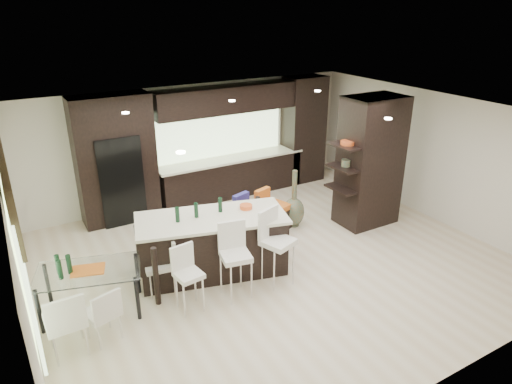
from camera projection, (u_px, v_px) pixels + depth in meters
ground at (272, 261)px, 8.37m from camera, size 8.00×8.00×0.00m
back_wall at (194, 143)px, 10.64m from camera, size 8.00×0.02×2.70m
left_wall at (16, 252)px, 6.00m from camera, size 0.02×7.00×2.70m
right_wall at (433, 156)px, 9.70m from camera, size 0.02×7.00×2.70m
ceiling at (275, 116)px, 7.33m from camera, size 8.00×7.00×0.02m
window_left at (18, 245)px, 6.18m from camera, size 0.04×3.20×1.90m
window_back at (218, 131)px, 10.81m from camera, size 3.40×0.04×1.20m
stone_accent at (7, 183)px, 5.85m from camera, size 0.08×3.00×0.80m
ceiling_spots at (267, 114)px, 7.54m from camera, size 4.00×3.00×0.02m
back_cabinetry at (219, 143)px, 10.61m from camera, size 6.80×0.68×2.70m
refrigerator at (118, 178)px, 9.62m from camera, size 0.90×0.68×1.90m
partition_column at (370, 162)px, 9.37m from camera, size 1.20×0.80×2.70m
kitchen_island at (213, 244)px, 7.87m from camera, size 2.73×1.71×1.05m
stool_left at (189, 286)px, 6.88m from camera, size 0.42×0.42×0.85m
stool_mid at (236, 269)px, 7.19m from camera, size 0.52×0.52×1.01m
stool_right at (278, 255)px, 7.53m from camera, size 0.60×0.60×1.06m
bench at (260, 224)px, 9.16m from camera, size 1.52×0.97×0.54m
floor_vase at (294, 198)px, 9.46m from camera, size 0.54×0.54×1.24m
dining_table at (92, 291)px, 6.87m from camera, size 1.69×1.24×0.73m
chair_near at (102, 316)px, 6.29m from camera, size 0.52×0.52×0.78m
chair_far at (66, 324)px, 6.02m from camera, size 0.51×0.51×0.91m
chair_end at (160, 268)px, 7.34m from camera, size 0.54×0.54×0.88m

